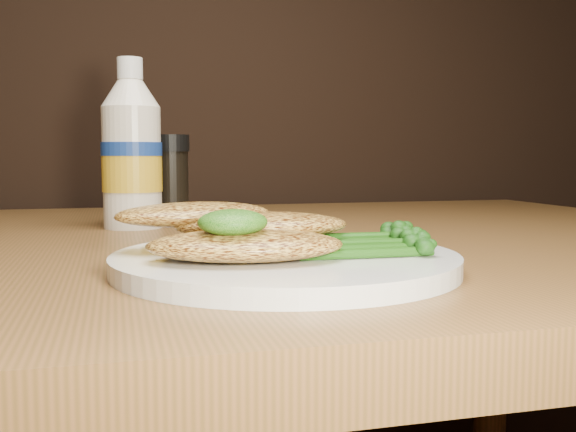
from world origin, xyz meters
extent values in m
cylinder|color=silver|center=(0.02, 0.84, 0.76)|extent=(0.25, 0.25, 0.01)
ellipsoid|color=gold|center=(-0.02, 0.81, 0.77)|extent=(0.14, 0.09, 0.02)
ellipsoid|color=gold|center=(0.00, 0.85, 0.78)|extent=(0.13, 0.08, 0.02)
ellipsoid|color=gold|center=(-0.04, 0.87, 0.79)|extent=(0.13, 0.08, 0.02)
ellipsoid|color=#0B3808|center=(-0.03, 0.80, 0.79)|extent=(0.05, 0.05, 0.02)
camera|label=1|loc=(-0.10, 0.38, 0.83)|focal=41.08mm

